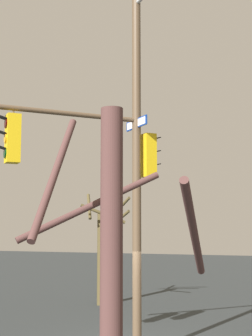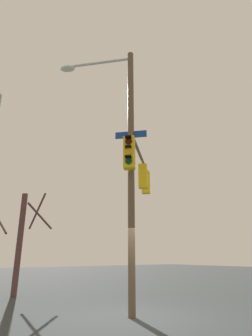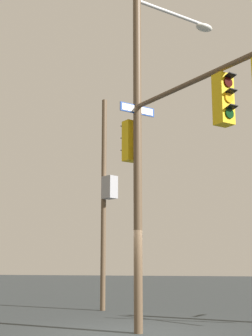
% 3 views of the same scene
% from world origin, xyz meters
% --- Properties ---
extents(ground_plane, '(80.00, 80.00, 0.00)m').
position_xyz_m(ground_plane, '(0.00, 0.00, 0.00)').
color(ground_plane, '#2E3233').
extents(main_signal_pole_assembly, '(5.97, 4.27, 9.09)m').
position_xyz_m(main_signal_pole_assembly, '(0.64, 1.03, 5.13)').
color(main_signal_pole_assembly, brown).
rests_on(main_signal_pole_assembly, ground).
extents(secondary_pole_assembly, '(0.59, 0.67, 7.76)m').
position_xyz_m(secondary_pole_assembly, '(-4.92, -1.75, 4.05)').
color(secondary_pole_assembly, brown).
rests_on(secondary_pole_assembly, ground).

